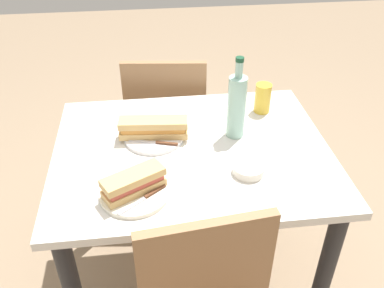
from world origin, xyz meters
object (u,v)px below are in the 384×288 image
knife_near (145,197)px  water_bottle (237,106)px  plate_near (135,193)px  baguette_sandwich_near (134,183)px  beer_glass (263,98)px  knife_far (156,143)px  olive_bowl (249,169)px  dining_table (192,176)px  chair_near (167,121)px  plate_far (154,137)px  baguette_sandwich_far (153,128)px

knife_near → water_bottle: size_ratio=0.48×
plate_near → baguette_sandwich_near: 0.04m
beer_glass → knife_far: bearing=24.3°
knife_far → olive_bowl: size_ratio=1.66×
beer_glass → olive_bowl: (0.15, 0.39, -0.05)m
plate_near → beer_glass: (-0.52, -0.45, 0.05)m
dining_table → knife_far: (0.13, -0.03, 0.15)m
chair_near → water_bottle: (-0.23, 0.52, 0.37)m
plate_near → plate_far: 0.31m
dining_table → baguette_sandwich_far: size_ratio=3.87×
chair_near → plate_far: chair_near is taller
knife_far → baguette_sandwich_far: bearing=-83.2°
dining_table → olive_bowl: (-0.17, 0.16, 0.14)m
plate_near → knife_far: (-0.08, -0.25, 0.01)m
dining_table → baguette_sandwich_far: 0.24m
baguette_sandwich_near → plate_near: bearing=0.0°
baguette_sandwich_far → water_bottle: (-0.30, 0.01, 0.08)m
olive_bowl → knife_far: bearing=-32.3°
chair_near → dining_table: bearing=95.4°
plate_near → knife_far: 0.26m
plate_far → water_bottle: 0.33m
dining_table → beer_glass: beer_glass is taller
chair_near → baguette_sandwich_near: chair_near is taller
knife_near → baguette_sandwich_far: baguette_sandwich_far is taller
knife_near → olive_bowl: olive_bowl is taller
baguette_sandwich_near → beer_glass: beer_glass is taller
plate_near → olive_bowl: 0.38m
baguette_sandwich_far → beer_glass: (-0.45, -0.15, 0.01)m
plate_near → knife_far: bearing=-107.9°
plate_far → olive_bowl: bearing=141.6°
baguette_sandwich_near → knife_near: (-0.03, 0.04, -0.03)m
chair_near → knife_near: 0.89m
chair_near → knife_near: bearing=82.0°
baguette_sandwich_near → knife_near: bearing=131.6°
baguette_sandwich_far → baguette_sandwich_near: bearing=76.2°
dining_table → knife_near: 0.35m
knife_far → plate_far: bearing=-83.2°
chair_near → plate_near: 0.86m
knife_near → olive_bowl: bearing=-163.9°
beer_glass → water_bottle: bearing=47.3°
plate_far → knife_far: bearing=96.8°
baguette_sandwich_near → plate_far: baguette_sandwich_near is taller
plate_near → baguette_sandwich_near: bearing=0.0°
plate_near → olive_bowl: bearing=-170.6°
chair_near → plate_far: (0.08, 0.51, 0.25)m
plate_near → baguette_sandwich_far: 0.31m
chair_near → plate_far: bearing=81.4°
baguette_sandwich_near → beer_glass: 0.69m
water_bottle → olive_bowl: bearing=89.7°
knife_near → plate_far: 0.34m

